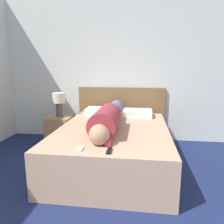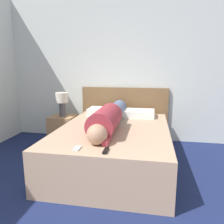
{
  "view_description": "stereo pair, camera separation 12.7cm",
  "coord_description": "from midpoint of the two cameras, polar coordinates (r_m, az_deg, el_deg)",
  "views": [
    {
      "loc": [
        0.19,
        -0.15,
        1.35
      ],
      "look_at": [
        -0.18,
        2.58,
        0.78
      ],
      "focal_mm": 35.0,
      "sensor_mm": 36.0,
      "label": 1
    },
    {
      "loc": [
        0.32,
        -0.13,
        1.35
      ],
      "look_at": [
        -0.18,
        2.58,
        0.78
      ],
      "focal_mm": 35.0,
      "sensor_mm": 36.0,
      "label": 2
    }
  ],
  "objects": [
    {
      "name": "person_lying",
      "position": [
        2.98,
        -2.05,
        -1.48
      ],
      "size": [
        0.33,
        1.79,
        0.33
      ],
      "color": "tan",
      "rests_on": "bed"
    },
    {
      "name": "nightstand",
      "position": [
        4.01,
        -14.25,
        -4.63
      ],
      "size": [
        0.42,
        0.44,
        0.5
      ],
      "color": "#A37A51",
      "rests_on": "ground_plane"
    },
    {
      "name": "table_lamp",
      "position": [
        3.9,
        -14.63,
        2.74
      ],
      "size": [
        0.22,
        0.22,
        0.42
      ],
      "color": "#4C4C51",
      "rests_on": "nightstand"
    },
    {
      "name": "cell_phone",
      "position": [
        2.27,
        -9.97,
        -9.48
      ],
      "size": [
        0.06,
        0.13,
        0.01
      ],
      "color": "#B2B7BC",
      "rests_on": "bed"
    },
    {
      "name": "pillow_second",
      "position": [
        3.7,
        5.38,
        -0.29
      ],
      "size": [
        0.52,
        0.37,
        0.11
      ],
      "color": "white",
      "rests_on": "bed"
    },
    {
      "name": "pillow_near_headboard",
      "position": [
        3.77,
        -3.6,
        0.05
      ],
      "size": [
        0.54,
        0.37,
        0.12
      ],
      "color": "white",
      "rests_on": "bed"
    },
    {
      "name": "wall_back",
      "position": [
        4.07,
        4.19,
        10.92
      ],
      "size": [
        5.92,
        0.06,
        2.6
      ],
      "color": "silver",
      "rests_on": "ground_plane"
    },
    {
      "name": "bed",
      "position": [
        3.1,
        -0.8,
        -8.8
      ],
      "size": [
        1.48,
        2.06,
        0.53
      ],
      "color": "tan",
      "rests_on": "ground_plane"
    },
    {
      "name": "tv_remote",
      "position": [
        2.18,
        -2.43,
        -10.05
      ],
      "size": [
        0.04,
        0.15,
        0.02
      ],
      "color": "black",
      "rests_on": "bed"
    },
    {
      "name": "headboard",
      "position": [
        4.11,
        1.5,
        -0.43
      ],
      "size": [
        1.6,
        0.04,
        0.98
      ],
      "color": "brown",
      "rests_on": "ground_plane"
    }
  ]
}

